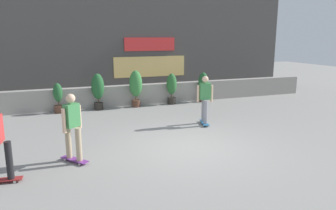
# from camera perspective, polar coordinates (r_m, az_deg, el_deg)

# --- Properties ---
(ground_plane) EXTENTS (48.00, 48.00, 0.00)m
(ground_plane) POSITION_cam_1_polar(r_m,az_deg,el_deg) (8.86, 3.42, -7.64)
(ground_plane) COLOR gray
(planter_wall) EXTENTS (18.00, 0.40, 0.90)m
(planter_wall) POSITION_cam_1_polar(r_m,az_deg,el_deg) (14.26, -6.33, 1.83)
(planter_wall) COLOR gray
(planter_wall) RESTS_ON ground
(building_backdrop) EXTENTS (20.00, 2.08, 6.50)m
(building_backdrop) POSITION_cam_1_polar(r_m,az_deg,el_deg) (17.94, -9.76, 12.83)
(building_backdrop) COLOR #4C4947
(building_backdrop) RESTS_ON ground
(potted_plant_0) EXTENTS (0.37, 0.37, 1.20)m
(potted_plant_0) POSITION_cam_1_polar(r_m,az_deg,el_deg) (13.37, -19.17, 1.34)
(potted_plant_0) COLOR brown
(potted_plant_0) RESTS_ON ground
(potted_plant_1) EXTENTS (0.52, 0.52, 1.52)m
(potted_plant_1) POSITION_cam_1_polar(r_m,az_deg,el_deg) (13.45, -12.51, 2.87)
(potted_plant_1) COLOR #2D2823
(potted_plant_1) RESTS_ON ground
(potted_plant_2) EXTENTS (0.56, 0.56, 1.59)m
(potted_plant_2) POSITION_cam_1_polar(r_m,az_deg,el_deg) (13.75, -5.82, 3.49)
(potted_plant_2) COLOR brown
(potted_plant_2) RESTS_ON ground
(potted_plant_3) EXTENTS (0.46, 0.46, 1.39)m
(potted_plant_3) POSITION_cam_1_polar(r_m,az_deg,el_deg) (14.28, 0.65, 3.30)
(potted_plant_3) COLOR #2D2823
(potted_plant_3) RESTS_ON ground
(potted_plant_4) EXTENTS (0.45, 0.45, 1.38)m
(potted_plant_4) POSITION_cam_1_polar(r_m,az_deg,el_deg) (14.91, 6.34, 3.58)
(potted_plant_4) COLOR brown
(potted_plant_4) RESTS_ON ground
(skater_by_wall_left) EXTENTS (0.54, 0.82, 1.70)m
(skater_by_wall_left) POSITION_cam_1_polar(r_m,az_deg,el_deg) (10.95, 6.64, 1.27)
(skater_by_wall_left) COLOR #266699
(skater_by_wall_left) RESTS_ON ground
(skater_far_right) EXTENTS (0.65, 0.76, 1.70)m
(skater_far_right) POSITION_cam_1_polar(r_m,az_deg,el_deg) (7.91, -16.85, -3.45)
(skater_far_right) COLOR #72338C
(skater_far_right) RESTS_ON ground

